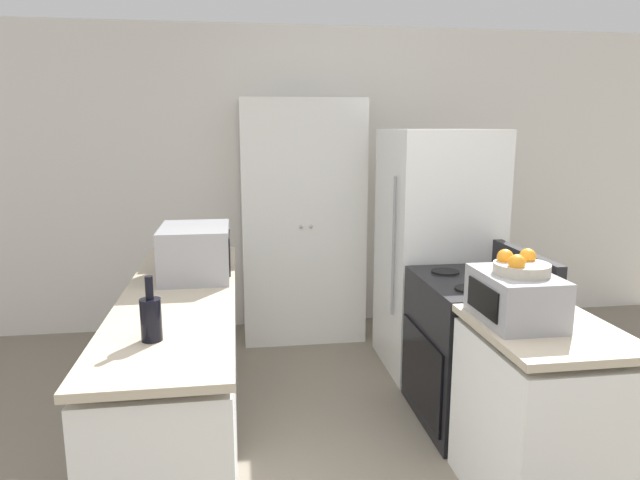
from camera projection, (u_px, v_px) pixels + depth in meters
name	position (u px, v px, depth m)	size (l,w,h in m)	color
wall_back	(296.00, 180.00, 5.02)	(7.00, 0.06, 2.60)	silver
counter_left	(183.00, 371.00, 3.17)	(0.60, 2.35, 0.88)	silver
counter_right	(540.00, 420.00, 2.64)	(0.60, 0.76, 0.88)	silver
pantry_cabinet	(302.00, 221.00, 4.76)	(0.99, 0.58, 1.98)	white
stove	(474.00, 350.00, 3.41)	(0.66, 0.80, 1.04)	black
refrigerator	(436.00, 251.00, 4.15)	(0.75, 0.79, 1.74)	white
microwave	(196.00, 252.00, 3.37)	(0.40, 0.51, 0.31)	#939399
wine_bottle	(151.00, 318.00, 2.37)	(0.09, 0.09, 0.28)	black
toaster_oven	(515.00, 297.00, 2.60)	(0.32, 0.44, 0.23)	#939399
fruit_bowl	(520.00, 266.00, 2.56)	(0.25, 0.25, 0.10)	#B2A893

